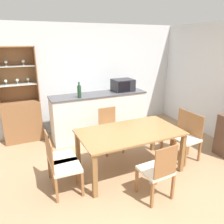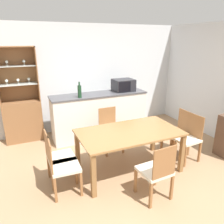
{
  "view_description": "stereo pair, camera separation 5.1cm",
  "coord_description": "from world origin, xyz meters",
  "views": [
    {
      "loc": [
        -1.57,
        -2.55,
        2.18
      ],
      "look_at": [
        0.13,
        1.16,
        0.83
      ],
      "focal_mm": 35.0,
      "sensor_mm": 36.0,
      "label": 1
    },
    {
      "loc": [
        -1.52,
        -2.57,
        2.18
      ],
      "look_at": [
        0.13,
        1.16,
        0.83
      ],
      "focal_mm": 35.0,
      "sensor_mm": 36.0,
      "label": 2
    }
  ],
  "objects": [
    {
      "name": "ground_plane",
      "position": [
        0.0,
        0.0,
        0.0
      ],
      "size": [
        18.0,
        18.0,
        0.0
      ],
      "primitive_type": "plane",
      "color": "#A37F5B"
    },
    {
      "name": "wall_back",
      "position": [
        0.0,
        2.63,
        1.27
      ],
      "size": [
        6.8,
        0.06,
        2.55
      ],
      "color": "silver",
      "rests_on": "ground_plane"
    },
    {
      "name": "kitchen_counter",
      "position": [
        0.16,
        1.93,
        0.51
      ],
      "size": [
        2.2,
        0.56,
        1.02
      ],
      "color": "silver",
      "rests_on": "ground_plane"
    },
    {
      "name": "display_cabinet",
      "position": [
        -1.48,
        2.42,
        0.61
      ],
      "size": [
        0.8,
        0.38,
        2.06
      ],
      "color": "brown",
      "rests_on": "ground_plane"
    },
    {
      "name": "dining_table",
      "position": [
        0.11,
        0.38,
        0.64
      ],
      "size": [
        1.71,
        0.97,
        0.73
      ],
      "color": "olive",
      "rests_on": "ground_plane"
    },
    {
      "name": "dining_chair_side_right_far",
      "position": [
        1.28,
        0.52,
        0.44
      ],
      "size": [
        0.41,
        0.41,
        0.87
      ],
      "rotation": [
        0.0,
        0.0,
        1.55
      ],
      "color": "beige",
      "rests_on": "ground_plane"
    },
    {
      "name": "dining_chair_side_left_far",
      "position": [
        -1.07,
        0.52,
        0.44
      ],
      "size": [
        0.41,
        0.41,
        0.87
      ],
      "rotation": [
        0.0,
        0.0,
        -1.55
      ],
      "color": "beige",
      "rests_on": "ground_plane"
    },
    {
      "name": "dining_chair_head_far",
      "position": [
        0.1,
        1.18,
        0.44
      ],
      "size": [
        0.41,
        0.41,
        0.87
      ],
      "rotation": [
        0.0,
        0.0,
        3.16
      ],
      "color": "beige",
      "rests_on": "ground_plane"
    },
    {
      "name": "dining_chair_side_right_near",
      "position": [
        1.28,
        0.24,
        0.44
      ],
      "size": [
        0.44,
        0.44,
        0.87
      ],
      "rotation": [
        0.0,
        0.0,
        1.65
      ],
      "color": "beige",
      "rests_on": "ground_plane"
    },
    {
      "name": "dining_chair_side_left_near",
      "position": [
        -1.07,
        0.23,
        0.44
      ],
      "size": [
        0.42,
        0.42,
        0.87
      ],
      "rotation": [
        0.0,
        0.0,
        -1.62
      ],
      "color": "beige",
      "rests_on": "ground_plane"
    },
    {
      "name": "dining_chair_head_near",
      "position": [
        0.11,
        -0.42,
        0.44
      ],
      "size": [
        0.43,
        0.43,
        0.87
      ],
      "rotation": [
        0.0,
        0.0,
        0.06
      ],
      "color": "beige",
      "rests_on": "ground_plane"
    },
    {
      "name": "microwave",
      "position": [
        0.79,
        1.97,
        1.16
      ],
      "size": [
        0.47,
        0.4,
        0.28
      ],
      "color": "#232328",
      "rests_on": "kitchen_counter"
    },
    {
      "name": "wine_bottle",
      "position": [
        -0.34,
        1.77,
        1.16
      ],
      "size": [
        0.08,
        0.08,
        0.33
      ],
      "color": "#193D23",
      "rests_on": "kitchen_counter"
    }
  ]
}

